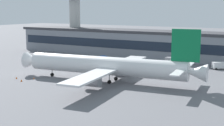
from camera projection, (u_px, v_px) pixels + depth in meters
The scene contains 10 objects.
ground_plane at pixel (90, 84), 95.17m from camera, with size 600.00×600.00×0.00m, color slate.
terminal_building at pixel (166, 45), 142.83m from camera, with size 155.10×15.78×11.96m.
airliner at pixel (108, 66), 97.26m from camera, with size 58.28×50.04×16.16m.
control_tower at pixel (75, 11), 169.38m from camera, with size 10.55×10.55×32.71m.
stair_truck at pixel (173, 62), 121.72m from camera, with size 6.39×3.69×3.55m.
crew_van at pixel (220, 65), 118.15m from camera, with size 5.43×4.97×2.55m.
baggage_tug at pixel (104, 58), 138.34m from camera, with size 4.09×3.74×1.85m.
traffic_cone_0 at pixel (21, 80), 98.15m from camera, with size 0.54×0.54×0.68m, color #F2590C.
traffic_cone_1 at pixel (16, 78), 102.02m from camera, with size 0.54×0.54×0.67m, color #F2590C.
traffic_cone_2 at pixel (34, 78), 101.51m from camera, with size 0.46×0.46×0.57m, color #F2590C.
Camera 1 is at (53.52, -76.24, 21.44)m, focal length 52.84 mm.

